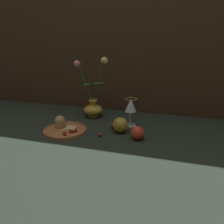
% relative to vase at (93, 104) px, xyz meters
% --- Properties ---
extents(ground_plane, '(2.40, 2.40, 0.00)m').
position_rel_vase_xyz_m(ground_plane, '(0.12, -0.17, -0.08)').
color(ground_plane, '#232D23').
rests_on(ground_plane, ground).
extents(wall_back, '(2.40, 0.04, 1.20)m').
position_rel_vase_xyz_m(wall_back, '(0.12, 0.19, 0.52)').
color(wall_back, '#422D1E').
rests_on(wall_back, ground_plane).
extents(vase, '(0.20, 0.12, 0.37)m').
position_rel_vase_xyz_m(vase, '(0.00, 0.00, 0.00)').
color(vase, gold).
rests_on(vase, ground_plane).
extents(plate_with_pastries, '(0.23, 0.23, 0.08)m').
position_rel_vase_xyz_m(plate_with_pastries, '(-0.07, -0.26, -0.07)').
color(plate_with_pastries, '#B77042').
rests_on(plate_with_pastries, ground_plane).
extents(wine_glass, '(0.07, 0.07, 0.16)m').
position_rel_vase_xyz_m(wine_glass, '(0.25, -0.08, 0.03)').
color(wine_glass, silver).
rests_on(wine_glass, ground_plane).
extents(apple_beside_vase, '(0.08, 0.08, 0.09)m').
position_rel_vase_xyz_m(apple_beside_vase, '(0.22, -0.19, -0.04)').
color(apple_beside_vase, '#B2932D').
rests_on(apple_beside_vase, ground_plane).
extents(apple_near_glass, '(0.07, 0.07, 0.08)m').
position_rel_vase_xyz_m(apple_near_glass, '(0.32, -0.25, -0.05)').
color(apple_near_glass, '#D14223').
rests_on(apple_near_glass, ground_plane).
extents(berry_near_plate, '(0.02, 0.02, 0.02)m').
position_rel_vase_xyz_m(berry_near_plate, '(0.17, -0.15, -0.07)').
color(berry_near_plate, '#AD192D').
rests_on(berry_near_plate, ground_plane).
extents(berry_front_center, '(0.02, 0.02, 0.02)m').
position_rel_vase_xyz_m(berry_front_center, '(0.14, -0.27, -0.07)').
color(berry_front_center, '#AD192D').
rests_on(berry_front_center, ground_plane).
extents(berry_by_glass_stem, '(0.01, 0.01, 0.01)m').
position_rel_vase_xyz_m(berry_by_glass_stem, '(0.33, -0.15, -0.08)').
color(berry_by_glass_stem, '#AD192D').
rests_on(berry_by_glass_stem, ground_plane).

